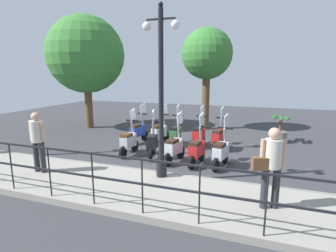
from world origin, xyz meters
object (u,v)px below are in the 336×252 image
Objects in this scene: scooter_near_1 at (197,149)px; scooter_near_3 at (152,143)px; tree_distant at (207,55)px; scooter_near_2 at (175,147)px; scooter_far_0 at (219,137)px; pedestrian_distant at (38,138)px; scooter_near_4 at (129,141)px; scooter_far_4 at (138,131)px; scooter_far_3 at (160,132)px; tree_large at (86,55)px; potted_palm at (280,131)px; scooter_far_1 at (199,134)px; lamp_post_near at (161,104)px; scooter_near_0 at (221,152)px; pedestrian_with_bag at (271,162)px; scooter_far_2 at (176,134)px.

scooter_near_1 is 1.57m from scooter_near_3.
tree_distant is 6.03m from scooter_near_2.
scooter_near_2 and scooter_far_0 have the same top height.
pedestrian_distant reaches higher than scooter_near_4.
scooter_near_1 and scooter_far_4 have the same top height.
tree_distant reaches higher than scooter_far_3.
tree_large is 5.13× the size of potted_palm.
scooter_near_2 reaches higher than potted_palm.
scooter_far_1 and scooter_far_3 have the same top height.
scooter_far_1 is (0.16, 0.75, 0.00)m from scooter_far_0.
potted_palm is 5.32m from scooter_near_3.
scooter_near_0 is (1.53, -1.28, -1.50)m from lamp_post_near.
scooter_far_4 is at bearing -117.61° from tree_large.
potted_palm is 5.63m from scooter_far_4.
potted_palm is 6.00m from scooter_near_4.
pedestrian_with_bag is 1.03× the size of scooter_near_4.
pedestrian_with_bag is 8.38m from tree_distant.
scooter_far_2 is at bearing 106.66° from scooter_far_1.
pedestrian_with_bag reaches higher than scooter_near_0.
tree_distant reaches higher than potted_palm.
scooter_near_3 and scooter_far_1 have the same top height.
scooter_near_1 is at bearing 103.97° from scooter_near_0.
potted_palm is 0.69× the size of scooter_near_4.
scooter_near_1 is (2.28, -3.71, -0.60)m from pedestrian_distant.
scooter_near_0 is 1.00× the size of scooter_near_4.
scooter_near_3 is 1.00× the size of scooter_far_0.
pedestrian_distant is (-0.78, 3.14, -0.90)m from lamp_post_near.
scooter_near_3 is at bearing -87.38° from scooter_near_4.
scooter_near_3 is (1.74, 0.98, -1.50)m from lamp_post_near.
scooter_near_4 is 1.00× the size of scooter_far_0.
potted_palm is (5.17, -3.09, -1.53)m from lamp_post_near.
potted_palm is 2.86m from scooter_far_0.
tree_large is at bearing 40.49° from scooter_near_3.
pedestrian_distant is (0.04, 5.65, 0.00)m from pedestrian_with_bag.
tree_large is at bearing 50.81° from scooter_near_4.
scooter_near_2 is at bearing 128.81° from pedestrian_distant.
pedestrian_distant is at bearing 179.63° from scooter_far_4.
scooter_near_0 is (-5.18, -1.50, -3.07)m from tree_distant.
scooter_far_1 is (-1.74, 2.89, 0.04)m from potted_palm.
pedestrian_with_bag is at bearing -120.90° from scooter_far_3.
scooter_far_1 reaches higher than potted_palm.
scooter_far_2 is at bearing 172.64° from tree_distant.
scooter_near_3 is 1.91m from scooter_far_4.
tree_distant is 5.04m from scooter_far_4.
tree_distant is at bearing -0.78° from pedestrian_with_bag.
scooter_far_0 is 1.00× the size of scooter_far_1.
pedestrian_with_bag is at bearing 91.05° from pedestrian_distant.
lamp_post_near is 3.67m from scooter_far_2.
tree_distant is 6.21m from scooter_near_0.
scooter_far_3 is at bearing 158.11° from pedestrian_distant.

